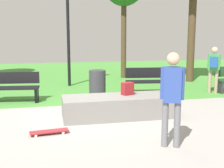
# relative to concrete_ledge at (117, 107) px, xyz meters

# --- Properties ---
(ground_plane) EXTENTS (28.00, 28.00, 0.00)m
(ground_plane) POSITION_rel_concrete_ledge_xyz_m (-0.87, 0.42, -0.27)
(ground_plane) COLOR #9E9993
(grass_lawn) EXTENTS (26.60, 12.96, 0.01)m
(grass_lawn) POSITION_rel_concrete_ledge_xyz_m (-0.87, 7.94, -0.26)
(grass_lawn) COLOR #478C38
(grass_lawn) RESTS_ON ground_plane
(concrete_ledge) EXTENTS (2.70, 1.01, 0.53)m
(concrete_ledge) POSITION_rel_concrete_ledge_xyz_m (0.00, 0.00, 0.00)
(concrete_ledge) COLOR gray
(concrete_ledge) RESTS_ON ground_plane
(backpack_on_ledge) EXTENTS (0.33, 0.28, 0.32)m
(backpack_on_ledge) POSITION_rel_concrete_ledge_xyz_m (0.31, 0.12, 0.43)
(backpack_on_ledge) COLOR maroon
(backpack_on_ledge) RESTS_ON concrete_ledge
(skater_performing_trick) EXTENTS (0.40, 0.31, 1.76)m
(skater_performing_trick) POSITION_rel_concrete_ledge_xyz_m (0.53, -2.17, 0.77)
(skater_performing_trick) COLOR slate
(skater_performing_trick) RESTS_ON ground_plane
(skateboard_by_ledge) EXTENTS (0.82, 0.29, 0.08)m
(skateboard_by_ledge) POSITION_rel_concrete_ledge_xyz_m (-1.68, -1.00, -0.20)
(skateboard_by_ledge) COLOR #A5262D
(skateboard_by_ledge) RESTS_ON ground_plane
(park_bench_by_oak) EXTENTS (1.64, 0.64, 0.91)m
(park_bench_by_oak) POSITION_rel_concrete_ledge_xyz_m (-2.75, 2.29, 0.21)
(park_bench_by_oak) COLOR black
(park_bench_by_oak) RESTS_ON ground_plane
(park_bench_far_right) EXTENTS (1.65, 0.68, 0.91)m
(park_bench_far_right) POSITION_rel_concrete_ledge_xyz_m (1.74, 2.54, 0.21)
(park_bench_far_right) COLOR black
(park_bench_far_right) RESTS_ON ground_plane
(lamp_post) EXTENTS (0.28, 0.28, 4.78)m
(lamp_post) POSITION_rel_concrete_ledge_xyz_m (-0.84, 4.77, 2.59)
(lamp_post) COLOR black
(lamp_post) RESTS_ON ground_plane
(trash_bin) EXTENTS (0.53, 0.53, 0.94)m
(trash_bin) POSITION_rel_concrete_ledge_xyz_m (-0.15, 2.06, 0.21)
(trash_bin) COLOR #333338
(trash_bin) RESTS_ON ground_plane
(pedestrian_with_backpack) EXTENTS (0.43, 0.44, 1.63)m
(pedestrian_with_backpack) POSITION_rel_concrete_ledge_xyz_m (3.99, 2.20, 0.71)
(pedestrian_with_backpack) COLOR tan
(pedestrian_with_backpack) RESTS_ON ground_plane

